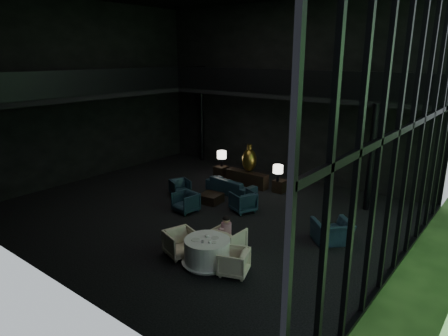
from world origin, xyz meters
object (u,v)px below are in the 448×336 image
Objects in this scene: dining_chair_west at (181,241)px; child at (226,226)px; lounge_armchair_west at (180,187)px; dining_table at (207,253)px; lounge_armchair_south at (186,201)px; console at (247,179)px; table_lamp_right at (278,170)px; dining_chair_east at (234,261)px; bronze_urn at (249,160)px; window_armchair at (332,227)px; lounge_armchair_east at (243,200)px; dining_chair_north at (229,238)px; side_table_left at (221,172)px; sofa at (231,182)px; side_table_right at (280,186)px; coffee_table at (211,198)px; table_lamp_left at (222,155)px.

dining_chair_west is 1.40× the size of child.
dining_table is at bearing -104.93° from lounge_armchair_west.
child is at bearing -18.01° from lounge_armchair_south.
console is 3.13m from lounge_armchair_west.
table_lamp_right reaches higher than dining_chair_east.
dining_table is at bearing -64.40° from bronze_urn.
dining_table is at bearing -65.66° from dining_chair_west.
lounge_armchair_south is 0.75× the size of window_armchair.
dining_chair_west is (2.21, -2.54, 0.03)m from lounge_armchair_south.
child is at bearing 49.40° from lounge_armchair_east.
window_armchair reaches higher than dining_chair_north.
dining_chair_west is at bearing 46.66° from dining_chair_north.
side_table_left is 0.63× the size of dining_chair_north.
sofa is 3.27× the size of lounge_armchair_west.
side_table_left is at bearing -107.18° from lounge_armchair_east.
dining_chair_north is 1.40× the size of child.
side_table_left is at bearing 125.99° from dining_table.
child is (1.45, -5.57, 0.51)m from side_table_right.
console is 2.34× the size of lounge_armchair_south.
side_table_right is 0.58× the size of dining_chair_north.
lounge_armchair_west is at bearing 148.52° from lounge_armchair_south.
coffee_table is 4.83m from dining_table.
lounge_armchair_east is 2.14m from lounge_armchair_south.
coffee_table is (1.70, -2.82, -0.93)m from table_lamp_left.
side_table_left is 3.20m from side_table_right.
lounge_armchair_west is at bearing -63.11° from lounge_armchair_east.
console is at bearing -7.31° from table_lamp_left.
lounge_armchair_east is at bearing -61.60° from dining_chair_north.
bronze_urn reaches higher than dining_table.
window_armchair reaches higher than console.
dining_chair_west is at bearing -71.70° from bronze_urn.
window_armchair is 1.77× the size of child.
dining_chair_east is at bearing -58.24° from bronze_urn.
side_table_left is at bearing -50.02° from child.
sofa reaches higher than dining_chair_east.
dining_chair_west is at bearing -84.71° from table_lamp_right.
window_armchair is at bearing -130.71° from dining_chair_north.
dining_table is (3.15, -2.44, -0.11)m from lounge_armchair_south.
bronze_urn is 1.32× the size of dining_chair_west.
console is 2.62× the size of dining_chair_east.
table_lamp_right reaches higher than lounge_armchair_east.
window_armchair reaches higher than coffee_table.
dining_chair_east is (5.63, -6.49, 0.10)m from side_table_left.
dining_table is (3.10, -5.16, -0.14)m from sofa.
dining_table is 1.58× the size of dining_chair_west.
sofa reaches higher than side_table_right.
side_table_right is (1.60, -0.00, -0.90)m from bronze_urn.
lounge_armchair_east is 0.99× the size of dining_chair_north.
console is at bearing -76.23° from window_armchair.
dining_table reaches higher than lounge_armchair_west.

